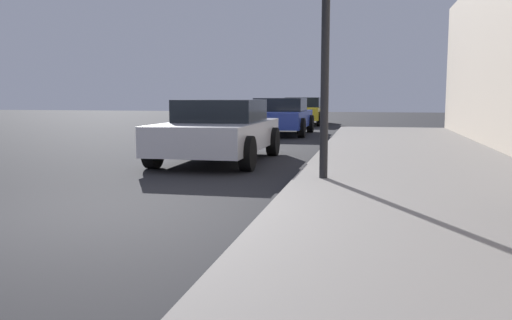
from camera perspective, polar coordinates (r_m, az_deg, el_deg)
The scene contains 5 objects.
ground_plane at distance 6.16m, azimuth -18.47°, elevation -6.19°, with size 80.00×80.00×0.00m, color #232326.
sidewalk at distance 5.39m, azimuth 21.66°, elevation -7.34°, with size 4.00×32.00×0.15m, color gray.
car_silver at distance 11.09m, azimuth -3.94°, elevation 3.20°, with size 2.03×4.05×1.27m.
car_blue at distance 18.78m, azimuth 2.59°, elevation 4.72°, with size 2.07×4.07×1.27m.
car_yellow at distance 25.52m, azimuth 5.12°, elevation 5.27°, with size 2.00×4.50×1.27m.
Camera 1 is at (3.08, -5.16, 1.35)m, focal length 37.48 mm.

